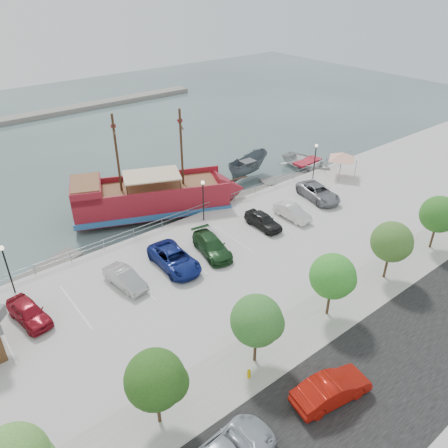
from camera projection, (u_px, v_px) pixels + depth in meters
ground at (246, 258)px, 39.37m from camera, size 160.00×160.00×0.00m
street at (410, 357)px, 28.04m from camera, size 100.00×8.00×0.04m
sidewalk at (336, 308)px, 32.10m from camera, size 100.00×4.00×0.05m
seawall_railing at (196, 211)px, 43.87m from camera, size 50.00×0.06×1.00m
far_shore at (95, 105)px, 81.70m from camera, size 40.00×3.00×0.80m
pirate_ship at (164, 197)px, 45.60m from camera, size 18.47×11.53×11.54m
patrol_boat at (248, 168)px, 53.75m from camera, size 7.15×3.79×2.63m
speedboat at (307, 164)px, 56.27m from camera, size 5.50×7.39×1.47m
dock_west at (46, 270)px, 37.53m from camera, size 6.90×3.95×0.38m
dock_mid at (248, 195)px, 49.90m from camera, size 6.84×2.53×0.38m
dock_east at (290, 179)px, 53.55m from camera, size 7.82×4.32×0.43m
canopy_tent at (343, 152)px, 51.21m from camera, size 4.62×4.62×3.33m
street_sedan at (331, 389)px, 24.96m from camera, size 5.10×2.52×1.61m
fire_hydrant at (249, 373)px, 26.47m from camera, size 0.23×0.23×0.67m
lamp_post_left at (6, 261)px, 32.15m from camera, size 0.36×0.36×4.28m
lamp_post_mid at (203, 194)px, 41.77m from camera, size 0.36×0.36×4.28m
lamp_post_right at (315, 155)px, 50.31m from camera, size 0.36×0.36×4.28m
tree_b at (158, 380)px, 22.45m from camera, size 3.30×3.20×5.00m
tree_c at (259, 321)px, 26.19m from camera, size 3.30×3.20×5.00m
tree_d at (335, 277)px, 29.92m from camera, size 3.30×3.20×5.00m
tree_e at (393, 243)px, 33.66m from camera, size 3.30×3.20×5.00m
tree_f at (440, 215)px, 37.40m from camera, size 3.30×3.20×5.00m
parked_car_a at (29, 312)px, 30.62m from camera, size 2.42×4.54×1.47m
parked_car_b at (125, 278)px, 34.05m from camera, size 2.08×4.37×1.38m
parked_car_c at (174, 259)px, 36.16m from camera, size 2.78×5.70×1.56m
parked_car_d at (212, 246)px, 37.92m from camera, size 2.98×5.39×1.48m
parked_car_e at (263, 220)px, 41.77m from camera, size 1.75×4.23×1.43m
parked_car_f at (292, 212)px, 43.28m from camera, size 1.48×4.17×1.37m
parked_car_g at (318, 192)px, 46.86m from camera, size 3.59×5.89×1.53m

